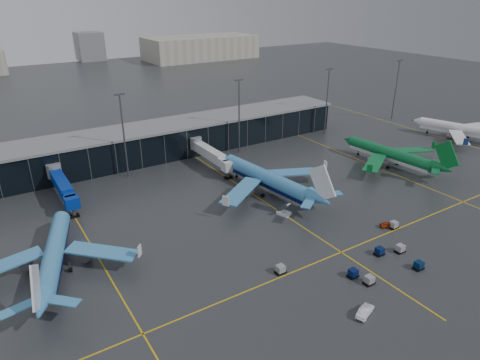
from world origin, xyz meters
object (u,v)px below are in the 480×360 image
airliner_aer_lingus (390,147)px  service_van_red (388,225)px  airliner_klm_near (266,169)px  mobile_airstair (284,212)px  airliner_arkefly (52,243)px  baggage_carts (372,258)px  service_van_white (365,311)px  airliner_ba (463,123)px

airliner_aer_lingus → service_van_red: bearing=-144.7°
airliner_klm_near → mobile_airstair: (-4.03, -13.69, -5.99)m
airliner_arkefly → airliner_aer_lingus: 102.50m
service_van_red → baggage_carts: bearing=144.5°
airliner_aer_lingus → service_van_white: bearing=-147.7°
airliner_aer_lingus → service_van_red: size_ratio=10.39×
airliner_ba → baggage_carts: (-90.87, -37.65, -5.62)m
airliner_ba → service_van_white: (-104.42, -48.21, -5.61)m
mobile_airstair → service_van_red: (17.21, -18.32, -0.10)m
airliner_klm_near → airliner_arkefly: bearing=-179.9°
airliner_klm_near → airliner_aer_lingus: size_ratio=1.08×
service_van_white → mobile_airstair: bearing=-36.8°
airliner_ba → mobile_airstair: bearing=168.6°
airliner_aer_lingus → baggage_carts: (-46.44, -34.76, -5.49)m
airliner_aer_lingus → mobile_airstair: size_ratio=10.84×
baggage_carts → service_van_white: 17.18m
airliner_klm_near → airliner_ba: bearing=-8.2°
mobile_airstair → service_van_white: (-10.63, -36.57, 0.00)m
airliner_klm_near → service_van_white: 52.69m
airliner_arkefly → mobile_airstair: (53.12, -6.70, -5.29)m
airliner_arkefly → airliner_aer_lingus: size_ratio=0.97×
mobile_airstair → baggage_carts: bearing=-103.3°
airliner_aer_lingus → airliner_ba: airliner_ba is taller
airliner_ba → service_van_red: (-76.57, -29.96, -5.71)m
airliner_klm_near → baggage_carts: airliner_klm_near is taller
airliner_arkefly → service_van_red: (70.33, -25.02, -5.39)m
service_van_red → service_van_white: service_van_white is taller
airliner_klm_near → airliner_ba: (89.75, -2.04, -0.38)m
airliner_arkefly → airliner_klm_near: size_ratio=0.90×
airliner_klm_near → airliner_aer_lingus: 45.60m
airliner_ba → baggage_carts: size_ratio=1.16×
airliner_aer_lingus → service_van_white: size_ratio=8.68×
airliner_klm_near → service_van_white: size_ratio=9.38×
airliner_ba → baggage_carts: bearing=-176.0°
airliner_ba → service_van_red: bearing=-177.1°
mobile_airstair → service_van_red: mobile_airstair is taller
baggage_carts → airliner_ba: bearing=22.5°
airliner_aer_lingus → mobile_airstair: 50.43m
airliner_arkefly → service_van_white: airliner_arkefly is taller
airliner_klm_near → service_van_white: (-14.67, -50.25, -5.99)m
airliner_arkefly → service_van_white: 60.87m
baggage_carts → mobile_airstair: (-2.92, 26.01, 0.01)m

